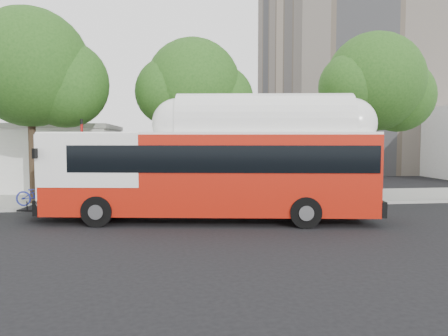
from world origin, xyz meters
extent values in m
plane|color=black|center=(0.00, 0.00, 0.00)|extent=(120.00, 120.00, 0.00)
cube|color=gray|center=(0.00, 6.50, 0.07)|extent=(60.00, 5.00, 0.15)
cube|color=gray|center=(0.00, 3.90, 0.07)|extent=(60.00, 0.30, 0.15)
cube|color=maroon|center=(-3.00, 3.90, 0.08)|extent=(10.00, 0.32, 0.16)
cylinder|color=#2D2116|center=(-9.00, 5.50, 3.04)|extent=(0.36, 0.36, 6.08)
sphere|color=#1E4915|center=(-9.00, 5.50, 6.84)|extent=(5.80, 5.80, 5.80)
sphere|color=#1E4915|center=(-7.41, 5.70, 6.08)|extent=(4.35, 4.35, 4.35)
cylinder|color=#2D2116|center=(-1.00, 6.00, 2.72)|extent=(0.36, 0.36, 5.44)
sphere|color=#1E4915|center=(-1.00, 6.00, 6.12)|extent=(5.00, 5.00, 5.00)
sphere|color=#1E4915|center=(0.38, 6.20, 5.44)|extent=(3.75, 3.75, 3.75)
cylinder|color=#2D2116|center=(9.00, 5.80, 2.88)|extent=(0.36, 0.36, 5.76)
sphere|color=#1E4915|center=(9.00, 5.80, 6.48)|extent=(5.40, 5.40, 5.40)
sphere|color=#1E4915|center=(10.48, 6.00, 5.76)|extent=(4.05, 4.05, 4.05)
cube|color=gray|center=(18.00, 28.00, 17.50)|extent=(18.00, 18.00, 35.00)
cube|color=#AE1A0C|center=(-0.67, 0.44, 1.96)|extent=(13.32, 4.88, 3.15)
cube|color=black|center=(-0.13, 0.36, 2.61)|extent=(12.05, 4.73, 1.03)
cube|color=white|center=(-0.67, 0.44, 3.58)|extent=(13.31, 4.79, 0.11)
cube|color=white|center=(1.48, 0.10, 3.86)|extent=(7.21, 3.26, 0.60)
cube|color=black|center=(-7.69, 1.58, 0.54)|extent=(1.17, 2.07, 0.07)
imported|color=navy|center=(-7.69, 1.58, 1.07)|extent=(0.94, 1.94, 0.98)
cylinder|color=#A51211|center=(-6.41, 4.41, 2.03)|extent=(0.12, 0.12, 4.06)
cube|color=black|center=(-6.41, 4.41, 4.16)|extent=(0.05, 0.41, 0.25)
camera|label=1|loc=(-2.41, -17.17, 3.41)|focal=35.00mm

